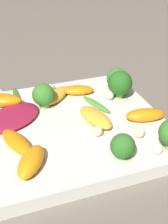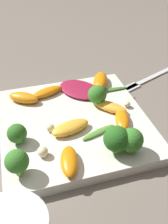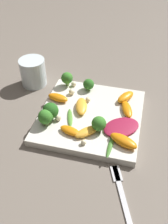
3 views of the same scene
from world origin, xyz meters
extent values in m
plane|color=#6B6056|center=(0.00, 0.00, 0.00)|extent=(2.40, 2.40, 0.00)
cube|color=silver|center=(0.00, 0.00, 0.01)|extent=(0.27, 0.27, 0.02)
cylinder|color=silver|center=(-0.21, 0.12, 0.04)|extent=(0.08, 0.08, 0.09)
cube|color=silver|center=(0.12, -0.23, 0.00)|extent=(0.08, 0.18, 0.01)
cube|color=silver|center=(0.10, -0.16, 0.00)|extent=(0.03, 0.05, 0.01)
ellipsoid|color=maroon|center=(0.09, -0.04, 0.03)|extent=(0.11, 0.11, 0.01)
ellipsoid|color=orange|center=(0.09, 0.03, 0.03)|extent=(0.05, 0.07, 0.01)
ellipsoid|color=orange|center=(-0.10, 0.03, 0.03)|extent=(0.07, 0.04, 0.02)
ellipsoid|color=#FCAD33|center=(-0.03, 0.01, 0.03)|extent=(0.05, 0.08, 0.02)
ellipsoid|color=#FCAD33|center=(0.01, -0.08, 0.03)|extent=(0.07, 0.07, 0.02)
ellipsoid|color=orange|center=(0.08, 0.08, 0.03)|extent=(0.06, 0.07, 0.02)
ellipsoid|color=orange|center=(0.10, -0.09, 0.03)|extent=(0.08, 0.06, 0.02)
ellipsoid|color=orange|center=(-0.03, -0.08, 0.03)|extent=(0.06, 0.04, 0.01)
cylinder|color=#84AD5B|center=(-0.03, 0.10, 0.03)|extent=(0.01, 0.01, 0.01)
sphere|color=#2D6B23|center=(-0.03, 0.10, 0.04)|extent=(0.03, 0.03, 0.03)
cylinder|color=#84AD5B|center=(0.03, -0.06, 0.03)|extent=(0.02, 0.02, 0.01)
sphere|color=#387A28|center=(0.03, -0.06, 0.04)|extent=(0.04, 0.04, 0.04)
cylinder|color=#7A9E51|center=(-0.10, -0.07, 0.03)|extent=(0.02, 0.02, 0.01)
sphere|color=#387A28|center=(-0.10, -0.07, 0.05)|extent=(0.04, 0.04, 0.04)
cylinder|color=#84AD5B|center=(-0.10, -0.04, 0.03)|extent=(0.01, 0.01, 0.02)
sphere|color=#26601E|center=(-0.10, -0.04, 0.05)|extent=(0.04, 0.04, 0.04)
cylinder|color=#84AD5B|center=(-0.10, 0.11, 0.03)|extent=(0.01, 0.01, 0.02)
sphere|color=#387A28|center=(-0.10, 0.11, 0.05)|extent=(0.04, 0.04, 0.04)
ellipsoid|color=#518E33|center=(-0.05, -0.03, 0.02)|extent=(0.03, 0.07, 0.01)
ellipsoid|color=#3D7528|center=(0.07, -0.09, 0.02)|extent=(0.01, 0.09, 0.00)
sphere|color=beige|center=(-0.02, 0.05, 0.03)|extent=(0.01, 0.01, 0.01)
sphere|color=beige|center=(-0.08, -0.04, 0.03)|extent=(0.02, 0.02, 0.02)
sphere|color=beige|center=(-0.08, 0.11, 0.03)|extent=(0.02, 0.02, 0.02)
sphere|color=beige|center=(0.01, -0.11, 0.03)|extent=(0.01, 0.01, 0.01)
sphere|color=beige|center=(-0.07, 0.07, 0.03)|extent=(0.02, 0.02, 0.02)
camera|label=1|loc=(0.12, 0.38, 0.28)|focal=50.00mm
camera|label=2|loc=(-0.36, 0.09, 0.33)|focal=42.00mm
camera|label=3|loc=(0.11, -0.51, 0.49)|focal=42.00mm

